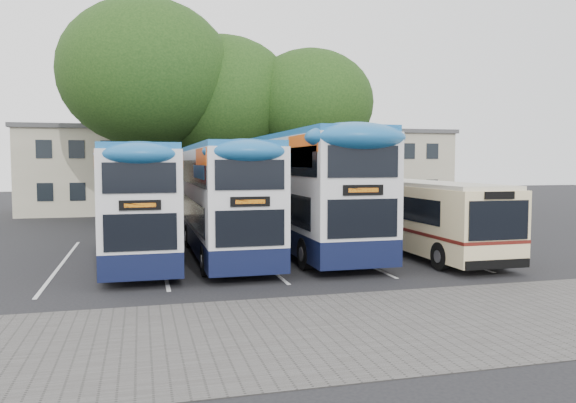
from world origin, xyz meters
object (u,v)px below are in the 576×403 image
Objects in this scene: tree_mid at (222,99)px; bus_dd_mid at (224,196)px; tree_left at (146,74)px; bus_single at (423,213)px; tree_right at (310,104)px; bus_dd_left at (140,198)px; lamp_post at (350,141)px; bus_dd_right at (308,187)px.

bus_dd_mid is (-1.95, -14.06, -5.23)m from tree_mid.
tree_left is 18.80m from bus_single.
tree_right is 16.85m from bus_dd_left.
lamp_post reaches higher than bus_dd_mid.
tree_left is 1.23× the size of tree_right.
tree_left is 1.29× the size of bus_dd_left.
tree_mid is (-8.93, -1.05, 2.51)m from lamp_post.
tree_right reaches higher than bus_dd_left.
tree_mid is at bearing 110.88° from bus_single.
bus_dd_right is (6.63, 0.56, 0.33)m from bus_dd_left.
tree_right is at bearing 92.27° from bus_single.
bus_dd_right is at bearing -107.37° from tree_right.
tree_left is at bearing 116.82° from bus_dd_right.
tree_right is at bearing -2.34° from tree_left.
tree_mid is 5.53m from tree_right.
bus_single is at bearing -87.73° from tree_right.
tree_left is at bearing 101.72° from bus_dd_mid.
bus_dd_right reaches higher than bus_single.
lamp_post is 16.46m from bus_dd_right.
bus_single is (10.86, -1.16, -0.69)m from bus_dd_left.
tree_left reaches higher than tree_mid.
bus_single is (10.40, -13.93, -7.15)m from tree_left.
tree_left is at bearing 126.75° from bus_single.
tree_mid is 1.11× the size of bus_dd_mid.
tree_left is 14.99m from bus_dd_right.
bus_dd_left is (-5.06, -14.03, -5.28)m from tree_mid.
tree_mid is 1.00× the size of bus_dd_right.
bus_dd_mid is 0.90× the size of bus_dd_right.
bus_dd_mid is 1.07× the size of bus_single.
bus_dd_mid is at bearing 171.65° from bus_single.
bus_dd_mid is (3.11, -0.03, 0.05)m from bus_dd_left.
tree_mid is 1.14× the size of bus_dd_left.
tree_mid is at bearing 82.09° from bus_dd_mid.
bus_dd_left is 1.05× the size of bus_single.
bus_dd_mid reaches higher than bus_dd_left.
bus_dd_right is at bearing 9.45° from bus_dd_mid.
bus_dd_right is 1.19× the size of bus_single.
tree_left reaches higher than lamp_post.
lamp_post is 0.79× the size of tree_mid.
tree_left is 14.55m from bus_dd_mid.
bus_dd_right reaches higher than bus_dd_left.
bus_dd_left is (-0.45, -12.77, -6.46)m from tree_left.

